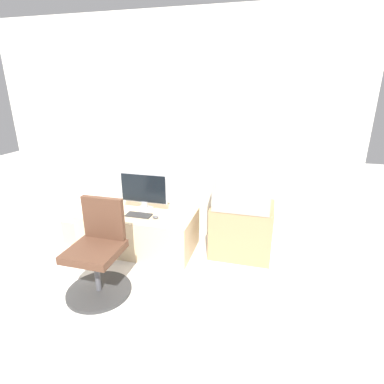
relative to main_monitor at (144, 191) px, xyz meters
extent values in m
plane|color=beige|center=(0.13, -0.86, -0.69)|extent=(12.00, 12.00, 0.00)
cube|color=silver|center=(0.13, 0.47, 0.61)|extent=(4.40, 0.05, 2.60)
cube|color=#CCB289|center=(-0.04, -0.08, -0.46)|extent=(1.28, 0.65, 0.46)
cube|color=#A37F56|center=(1.12, 0.11, -0.39)|extent=(0.67, 0.52, 0.59)
cylinder|color=#B2B2B7|center=(0.00, 0.00, -0.22)|extent=(0.19, 0.19, 0.02)
cylinder|color=#B2B2B7|center=(0.00, 0.00, -0.17)|extent=(0.07, 0.07, 0.08)
cube|color=#B2B2B7|center=(0.00, 0.00, 0.03)|extent=(0.56, 0.01, 0.35)
cube|color=black|center=(0.00, 0.00, 0.03)|extent=(0.53, 0.02, 0.32)
cube|color=#2D2D2D|center=(0.01, -0.18, -0.22)|extent=(0.28, 0.13, 0.01)
ellipsoid|color=#4C4C51|center=(0.21, -0.21, -0.21)|extent=(0.07, 0.04, 0.04)
cube|color=gray|center=(1.11, 0.12, 0.15)|extent=(0.59, 0.56, 0.49)
cube|color=#8CC6E5|center=(1.11, -0.16, 0.15)|extent=(0.48, 0.01, 0.38)
cylinder|color=#333333|center=(-0.07, -0.95, -0.67)|extent=(0.59, 0.59, 0.03)
cylinder|color=#4C4C51|center=(-0.07, -0.95, -0.47)|extent=(0.05, 0.05, 0.37)
cube|color=#513323|center=(-0.07, -0.95, -0.25)|extent=(0.45, 0.45, 0.07)
cube|color=#513323|center=(-0.07, -0.75, -0.02)|extent=(0.40, 0.05, 0.40)
cube|color=#D1B27F|center=(-0.86, -0.12, -0.54)|extent=(0.24, 0.28, 0.30)
camera|label=1|loc=(1.36, -2.97, 1.13)|focal=28.00mm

